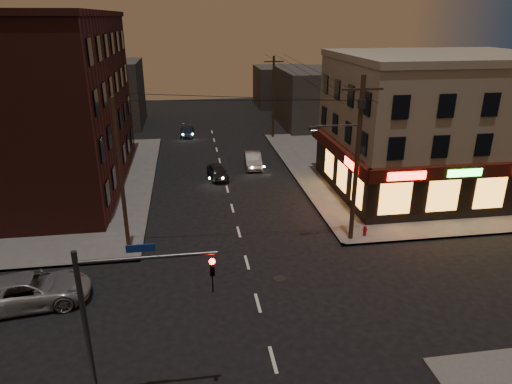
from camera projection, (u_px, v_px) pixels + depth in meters
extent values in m
plane|color=black|center=(258.00, 303.00, 22.32)|extent=(120.00, 120.00, 0.00)
cube|color=#514F4C|center=(417.00, 167.00, 42.38)|extent=(24.00, 28.00, 0.15)
cube|color=#514F4C|center=(5.00, 187.00, 37.28)|extent=(24.00, 28.00, 0.15)
cube|color=gray|center=(435.00, 127.00, 35.20)|extent=(15.00, 12.00, 10.00)
cube|color=gray|center=(445.00, 56.00, 33.31)|extent=(15.20, 12.20, 0.50)
cube|color=black|center=(473.00, 194.00, 30.89)|extent=(15.12, 0.25, 3.40)
cube|color=black|center=(340.00, 172.00, 35.33)|extent=(0.25, 12.12, 3.40)
cube|color=#3A0F09|center=(481.00, 171.00, 29.97)|extent=(15.60, 0.50, 0.90)
cube|color=#3A0F09|center=(337.00, 150.00, 34.64)|extent=(0.50, 12.60, 0.90)
cube|color=#FF140C|center=(407.00, 176.00, 28.97)|extent=(2.60, 0.06, 0.55)
cube|color=#26FF3F|center=(465.00, 173.00, 29.54)|extent=(2.40, 0.06, 0.50)
cube|color=#FF140C|center=(351.00, 165.00, 31.09)|extent=(0.06, 2.60, 0.55)
cube|color=#FFA138|center=(467.00, 194.00, 30.63)|extent=(12.40, 0.08, 2.20)
cube|color=#FFA138|center=(342.00, 175.00, 34.35)|extent=(0.08, 8.40, 2.20)
cube|color=#401914|center=(36.00, 106.00, 35.41)|extent=(12.00, 20.00, 13.00)
cube|color=#3F3D3A|center=(320.00, 97.00, 58.11)|extent=(10.00, 12.00, 7.00)
cube|color=#3F3D3A|center=(105.00, 94.00, 57.79)|extent=(9.00, 10.00, 8.00)
cube|color=#3F3D3A|center=(282.00, 86.00, 70.92)|extent=(8.00, 8.00, 6.00)
cylinder|color=#382619|center=(357.00, 162.00, 26.79)|extent=(0.28, 0.28, 10.00)
cube|color=#382619|center=(363.00, 89.00, 25.28)|extent=(2.40, 0.12, 0.12)
cylinder|color=#333538|center=(362.00, 104.00, 25.57)|extent=(0.44, 0.44, 0.50)
cylinder|color=#333538|center=(338.00, 126.00, 25.82)|extent=(2.60, 0.10, 0.10)
cube|color=#333538|center=(314.00, 128.00, 25.65)|extent=(0.60, 0.25, 0.18)
cube|color=#FFD88C|center=(314.00, 130.00, 25.69)|extent=(0.35, 0.15, 0.04)
cylinder|color=#382619|center=(273.00, 98.00, 51.14)|extent=(0.26, 0.26, 9.00)
cylinder|color=#382619|center=(121.00, 177.00, 25.69)|extent=(0.24, 0.24, 9.00)
cylinder|color=#333538|center=(87.00, 337.00, 15.07)|extent=(0.18, 0.18, 6.40)
cylinder|color=#333538|center=(148.00, 258.00, 14.38)|extent=(4.40, 0.12, 0.12)
imported|color=black|center=(212.00, 267.00, 14.84)|extent=(0.16, 0.20, 1.00)
sphere|color=#FF0C05|center=(212.00, 262.00, 14.64)|extent=(0.20, 0.20, 0.20)
cube|color=navy|center=(141.00, 248.00, 14.23)|extent=(0.90, 0.05, 0.25)
imported|color=gray|center=(30.00, 290.00, 21.97)|extent=(5.88, 3.27, 1.56)
imported|color=black|center=(217.00, 172.00, 39.30)|extent=(1.91, 3.72, 1.21)
imported|color=slate|center=(253.00, 160.00, 42.31)|extent=(1.72, 4.24, 1.37)
imported|color=#1B2636|center=(187.00, 131.00, 53.58)|extent=(1.75, 4.05, 1.16)
cylinder|color=maroon|center=(365.00, 231.00, 28.81)|extent=(0.23, 0.23, 0.55)
sphere|color=maroon|center=(365.00, 227.00, 28.70)|extent=(0.22, 0.22, 0.22)
cylinder|color=maroon|center=(365.00, 230.00, 28.77)|extent=(0.31, 0.15, 0.11)
cylinder|color=maroon|center=(365.00, 230.00, 28.77)|extent=(0.15, 0.31, 0.11)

